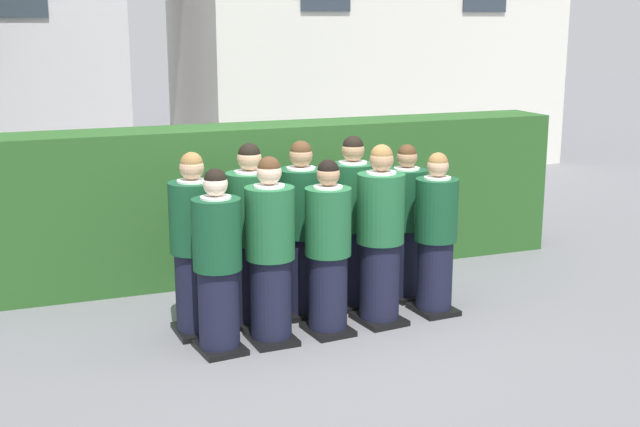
% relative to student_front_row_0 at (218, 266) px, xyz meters
% --- Properties ---
extents(ground_plane, '(60.00, 60.00, 0.00)m').
position_rel_student_front_row_0_xyz_m(ground_plane, '(1.06, 0.08, -0.76)').
color(ground_plane, slate).
extents(student_front_row_0, '(0.42, 0.50, 1.60)m').
position_rel_student_front_row_0_xyz_m(student_front_row_0, '(0.00, 0.00, 0.00)').
color(student_front_row_0, black).
rests_on(student_front_row_0, ground).
extents(student_front_row_1, '(0.43, 0.49, 1.66)m').
position_rel_student_front_row_0_xyz_m(student_front_row_1, '(0.48, 0.05, 0.03)').
color(student_front_row_1, black).
rests_on(student_front_row_1, ground).
extents(student_front_row_2, '(0.42, 0.49, 1.60)m').
position_rel_student_front_row_0_xyz_m(student_front_row_2, '(1.03, 0.07, 0.00)').
color(student_front_row_2, black).
rests_on(student_front_row_2, ground).
extents(student_front_row_3, '(0.45, 0.53, 1.69)m').
position_rel_student_front_row_0_xyz_m(student_front_row_3, '(1.58, 0.14, 0.05)').
color(student_front_row_3, black).
rests_on(student_front_row_3, ground).
extents(student_front_row_4, '(0.41, 0.51, 1.57)m').
position_rel_student_front_row_0_xyz_m(student_front_row_4, '(2.20, 0.20, -0.01)').
color(student_front_row_4, black).
rests_on(student_front_row_4, ground).
extents(student_rear_row_0, '(0.43, 0.53, 1.67)m').
position_rel_student_front_row_0_xyz_m(student_rear_row_0, '(-0.09, 0.48, 0.04)').
color(student_rear_row_0, black).
rests_on(student_rear_row_0, ground).
extents(student_rear_row_1, '(0.47, 0.55, 1.71)m').
position_rel_student_front_row_0_xyz_m(student_rear_row_1, '(0.46, 0.55, 0.06)').
color(student_rear_row_1, black).
rests_on(student_rear_row_1, ground).
extents(student_rear_row_2, '(0.44, 0.50, 1.69)m').
position_rel_student_front_row_0_xyz_m(student_rear_row_2, '(0.98, 0.63, 0.05)').
color(student_rear_row_2, black).
rests_on(student_rear_row_2, ground).
extents(student_rear_row_3, '(0.44, 0.54, 1.70)m').
position_rel_student_front_row_0_xyz_m(student_rear_row_3, '(1.54, 0.69, 0.05)').
color(student_rear_row_3, black).
rests_on(student_rear_row_3, ground).
extents(student_rear_row_4, '(0.43, 0.53, 1.59)m').
position_rel_student_front_row_0_xyz_m(student_rear_row_4, '(2.13, 0.72, -0.00)').
color(student_rear_row_4, black).
rests_on(student_rear_row_4, ground).
extents(hedge, '(7.00, 0.70, 1.67)m').
position_rel_student_front_row_0_xyz_m(hedge, '(1.06, 2.09, 0.07)').
color(hedge, '#285623').
rests_on(hedge, ground).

